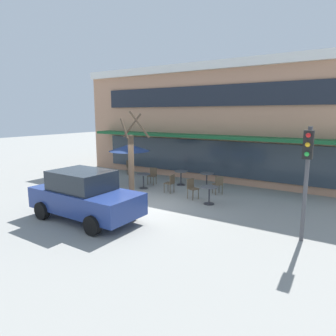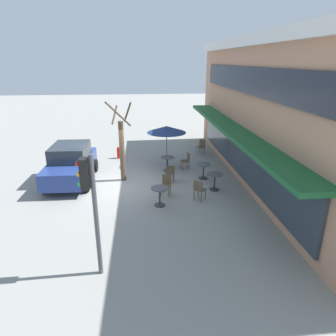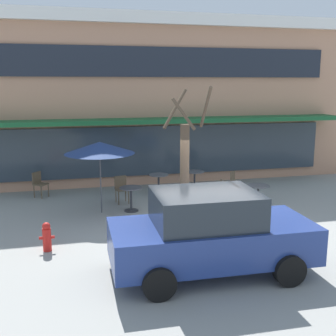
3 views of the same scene
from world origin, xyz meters
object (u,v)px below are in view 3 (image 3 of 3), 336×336
at_px(parked_sedan, 210,233).
at_px(street_tree, 185,171).
at_px(cafe_table_streetside, 258,193).
at_px(cafe_table_mid_patio, 159,181).
at_px(cafe_chair_2, 39,182).
at_px(cafe_chair_3, 182,192).
at_px(cafe_table_by_tree, 131,195).
at_px(cafe_table_near_wall, 195,178).
at_px(cafe_chair_0, 224,192).
at_px(patio_umbrella_green_folded, 100,148).
at_px(cafe_chair_4, 121,187).
at_px(cafe_chair_1, 230,181).
at_px(fire_hydrant, 47,237).

distance_m(parked_sedan, street_tree, 2.58).
height_order(cafe_table_streetside, cafe_table_mid_patio, same).
height_order(cafe_chair_2, cafe_chair_3, same).
bearing_deg(cafe_table_by_tree, cafe_table_near_wall, 35.38).
relative_size(cafe_chair_2, parked_sedan, 0.21).
height_order(cafe_chair_0, cafe_chair_3, same).
bearing_deg(patio_umbrella_green_folded, cafe_table_mid_patio, 36.83).
bearing_deg(cafe_table_mid_patio, cafe_chair_2, 169.91).
distance_m(cafe_chair_2, street_tree, 6.19).
xyz_separation_m(cafe_table_by_tree, parked_sedan, (0.94, -4.69, 0.36)).
height_order(cafe_table_mid_patio, cafe_chair_4, cafe_chair_4).
distance_m(cafe_table_streetside, cafe_chair_0, 1.06).
bearing_deg(cafe_chair_4, cafe_chair_0, -23.39).
height_order(cafe_table_mid_patio, cafe_chair_0, cafe_chair_0).
relative_size(cafe_table_near_wall, street_tree, 0.20).
relative_size(cafe_table_by_tree, cafe_chair_1, 0.85).
relative_size(cafe_table_mid_patio, fire_hydrant, 1.08).
relative_size(cafe_table_streetside, cafe_chair_4, 0.85).
relative_size(cafe_table_by_tree, fire_hydrant, 1.08).
bearing_deg(cafe_chair_4, cafe_table_near_wall, 16.80).
bearing_deg(cafe_table_near_wall, cafe_chair_3, -118.32).
height_order(cafe_chair_3, parked_sedan, parked_sedan).
bearing_deg(parked_sedan, cafe_table_streetside, 53.24).
distance_m(cafe_chair_0, cafe_chair_1, 1.47).
xyz_separation_m(cafe_chair_1, parked_sedan, (-2.71, -5.67, 0.35)).
xyz_separation_m(parked_sedan, street_tree, (0.15, 2.45, 0.78)).
distance_m(cafe_chair_3, street_tree, 2.56).
bearing_deg(cafe_chair_3, cafe_chair_2, 151.87).
distance_m(cafe_table_by_tree, cafe_table_mid_patio, 2.07).
relative_size(cafe_table_by_tree, cafe_chair_0, 0.85).
distance_m(cafe_chair_3, fire_hydrant, 4.85).
bearing_deg(patio_umbrella_green_folded, parked_sedan, -68.64).
relative_size(parked_sedan, street_tree, 1.10).
height_order(patio_umbrella_green_folded, cafe_chair_1, patio_umbrella_green_folded).
bearing_deg(street_tree, fire_hydrant, -172.84).
height_order(cafe_chair_1, street_tree, street_tree).
bearing_deg(fire_hydrant, patio_umbrella_green_folded, 61.04).
xyz_separation_m(cafe_table_mid_patio, street_tree, (-0.14, -3.89, 1.15)).
bearing_deg(fire_hydrant, street_tree, 7.16).
distance_m(cafe_table_by_tree, cafe_chair_3, 1.62).
height_order(cafe_chair_1, fire_hydrant, cafe_chair_1).
xyz_separation_m(cafe_chair_0, parked_sedan, (-2.01, -4.38, 0.35)).
xyz_separation_m(cafe_table_mid_patio, cafe_chair_2, (-4.10, 0.73, 0.01)).
xyz_separation_m(cafe_chair_1, cafe_chair_2, (-6.51, 1.41, 0.00)).
height_order(cafe_table_streetside, cafe_chair_4, cafe_chair_4).
bearing_deg(cafe_chair_3, cafe_table_near_wall, 61.68).
xyz_separation_m(parked_sedan, fire_hydrant, (-3.36, 2.01, -0.53)).
relative_size(patio_umbrella_green_folded, cafe_chair_0, 2.47).
bearing_deg(cafe_table_mid_patio, cafe_chair_1, -15.69).
relative_size(cafe_table_streetside, cafe_table_mid_patio, 1.00).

